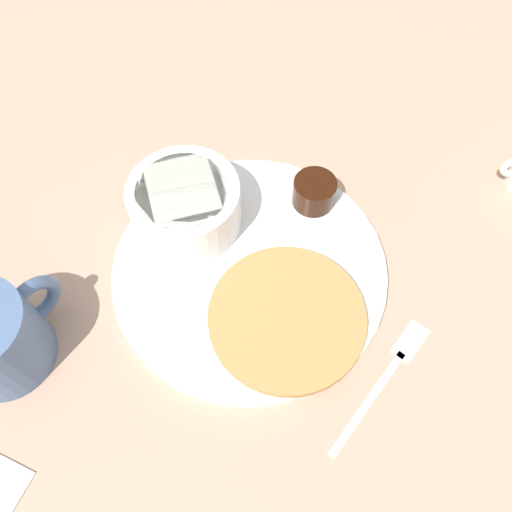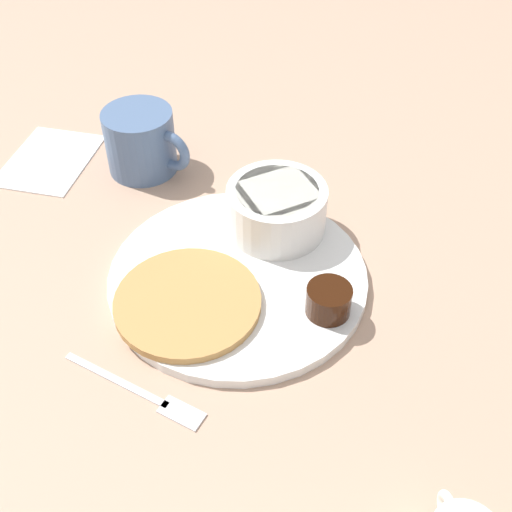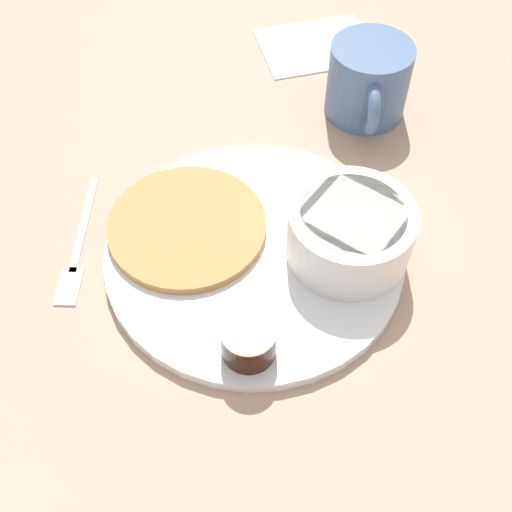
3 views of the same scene
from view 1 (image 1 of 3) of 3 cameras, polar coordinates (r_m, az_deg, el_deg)
ground_plane at (r=0.51m, az=-0.71°, el=-1.79°), size 4.00×4.00×0.00m
plate at (r=0.51m, az=-0.72°, el=-1.47°), size 0.28×0.28×0.01m
pancake_stack at (r=0.48m, az=3.55°, el=-6.97°), size 0.15×0.15×0.01m
bowl at (r=0.51m, az=-8.08°, el=5.86°), size 0.11×0.11×0.06m
syrup_cup at (r=0.54m, az=6.66°, el=7.27°), size 0.05×0.05×0.03m
butter_ramekin at (r=0.54m, az=-8.01°, el=7.05°), size 0.05×0.05×0.04m
fork at (r=0.49m, az=15.10°, el=-12.49°), size 0.09×0.14×0.00m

